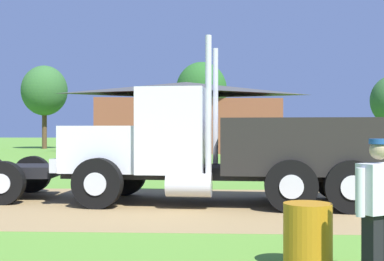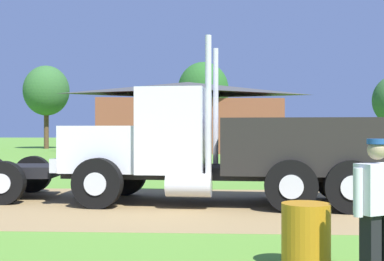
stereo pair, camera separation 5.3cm
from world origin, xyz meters
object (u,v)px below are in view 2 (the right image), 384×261
at_px(visitor_by_barrel, 377,205).
at_px(shed_building, 188,118).
at_px(truck_foreground_white, 223,148).
at_px(steel_barrel, 306,236).

distance_m(visitor_by_barrel, shed_building, 34.49).
height_order(truck_foreground_white, steel_barrel, truck_foreground_white).
xyz_separation_m(truck_foreground_white, shed_building, (-2.60, 27.83, 1.33)).
bearing_deg(shed_building, visitor_by_barrel, -82.81).
bearing_deg(shed_building, truck_foreground_white, -84.67).
xyz_separation_m(truck_foreground_white, visitor_by_barrel, (1.72, -6.35, -0.40)).
distance_m(truck_foreground_white, shed_building, 27.98).
height_order(visitor_by_barrel, steel_barrel, visitor_by_barrel).
distance_m(truck_foreground_white, visitor_by_barrel, 6.59).
height_order(steel_barrel, shed_building, shed_building).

